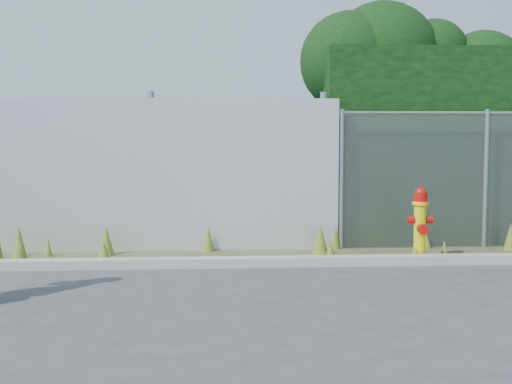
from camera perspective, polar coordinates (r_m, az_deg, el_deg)
name	(u,v)px	position (r m, az deg, el deg)	size (l,w,h in m)	color
ground	(294,300)	(7.49, 3.03, -8.59)	(80.00, 80.00, 0.00)	#3E3E40
curb	(277,262)	(9.22, 1.70, -5.59)	(16.00, 0.22, 0.12)	#9B948C
weed_strip	(164,250)	(9.85, -7.34, -4.59)	(16.00, 1.32, 0.54)	#484129
corrugated_fence	(41,176)	(10.52, -16.82, 1.24)	(8.50, 0.21, 2.30)	silver
fire_hydrant	(420,224)	(9.77, 12.99, -2.54)	(0.34, 0.30, 1.02)	yellow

